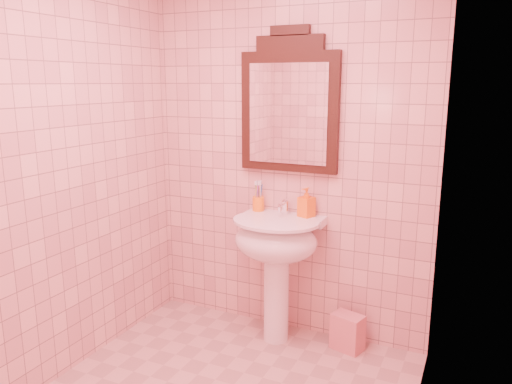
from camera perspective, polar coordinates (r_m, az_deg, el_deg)
The scene contains 7 objects.
back_wall at distance 3.42m, azimuth 3.61°, elevation 4.06°, with size 2.00×0.02×2.50m, color beige.
pedestal_sink at distance 3.34m, azimuth 2.32°, elevation -6.50°, with size 0.58×0.58×0.86m.
faucet at distance 3.39m, azimuth 3.24°, elevation -1.68°, with size 0.04×0.16×0.11m.
mirror at distance 3.35m, azimuth 3.80°, elevation 9.81°, with size 0.68×0.06×0.95m.
toothbrush_cup at distance 3.49m, azimuth 0.27°, elevation -1.30°, with size 0.08×0.08×0.19m.
soap_dispenser at distance 3.35m, azimuth 5.78°, elevation -1.18°, with size 0.09×0.09×0.20m, color orange.
towel at distance 3.50m, azimuth 10.42°, elevation -15.47°, with size 0.20×0.13×0.24m, color tan.
Camera 1 is at (1.22, -2.05, 1.75)m, focal length 35.00 mm.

